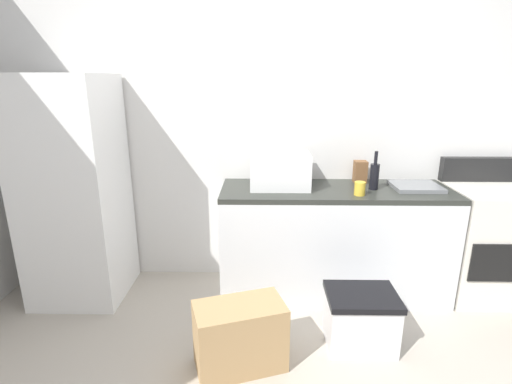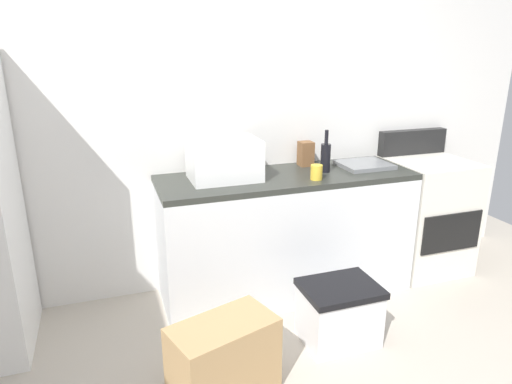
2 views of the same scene
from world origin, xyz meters
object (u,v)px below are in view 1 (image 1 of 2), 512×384
object	(u,v)px
knife_block	(360,172)
storage_bin	(360,319)
refrigerator	(74,191)
microwave	(280,170)
coffee_mug	(360,189)
cardboard_box_medium	(240,336)
wine_bottle	(374,176)
stove_oven	(483,240)

from	to	relation	value
knife_block	storage_bin	xyz separation A→B (m)	(-0.15, -0.87, -0.80)
refrigerator	storage_bin	distance (m)	2.32
refrigerator	microwave	bearing A→B (deg)	3.08
coffee_mug	knife_block	world-z (taller)	knife_block
microwave	storage_bin	bearing A→B (deg)	-54.05
knife_block	cardboard_box_medium	bearing A→B (deg)	-130.70
microwave	wine_bottle	xyz separation A→B (m)	(0.73, -0.05, -0.03)
refrigerator	wine_bottle	world-z (taller)	refrigerator
wine_bottle	cardboard_box_medium	size ratio (longest dim) A/B	0.56
cardboard_box_medium	wine_bottle	bearing A→B (deg)	41.60
stove_oven	cardboard_box_medium	world-z (taller)	stove_oven
cardboard_box_medium	microwave	bearing A→B (deg)	73.83
coffee_mug	storage_bin	world-z (taller)	coffee_mug
cardboard_box_medium	coffee_mug	bearing A→B (deg)	40.50
wine_bottle	microwave	bearing A→B (deg)	176.01
refrigerator	cardboard_box_medium	world-z (taller)	refrigerator
wine_bottle	storage_bin	xyz separation A→B (m)	(-0.21, -0.66, -0.82)
knife_block	storage_bin	distance (m)	1.19
microwave	knife_block	size ratio (longest dim) A/B	2.56
refrigerator	cardboard_box_medium	xyz separation A→B (m)	(1.34, -0.85, -0.67)
refrigerator	microwave	world-z (taller)	refrigerator
stove_oven	wine_bottle	distance (m)	1.08
cardboard_box_medium	storage_bin	world-z (taller)	cardboard_box_medium
stove_oven	microwave	bearing A→B (deg)	178.91
microwave	storage_bin	xyz separation A→B (m)	(0.52, -0.72, -0.84)
knife_block	storage_bin	world-z (taller)	knife_block
microwave	knife_block	distance (m)	0.69
storage_bin	microwave	bearing A→B (deg)	125.95
stove_oven	cardboard_box_medium	distance (m)	2.15
refrigerator	cardboard_box_medium	distance (m)	1.72
cardboard_box_medium	storage_bin	xyz separation A→B (m)	(0.79, 0.22, -0.02)
knife_block	storage_bin	bearing A→B (deg)	-99.84
microwave	refrigerator	bearing A→B (deg)	-176.92
stove_oven	microwave	size ratio (longest dim) A/B	2.39
microwave	cardboard_box_medium	bearing A→B (deg)	-106.17
knife_block	cardboard_box_medium	xyz separation A→B (m)	(-0.94, -1.09, -0.78)
coffee_mug	storage_bin	xyz separation A→B (m)	(-0.06, -0.51, -0.76)
coffee_mug	knife_block	size ratio (longest dim) A/B	0.56
microwave	storage_bin	distance (m)	1.22
refrigerator	coffee_mug	distance (m)	2.19
knife_block	microwave	bearing A→B (deg)	-166.73
wine_bottle	cardboard_box_medium	world-z (taller)	wine_bottle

